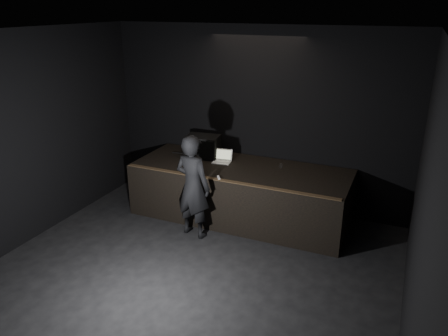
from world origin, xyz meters
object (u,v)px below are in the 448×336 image
laptop (222,159)px  beer_can (192,158)px  stage_monitor (203,146)px  person (193,186)px  stage_riser (240,192)px

laptop → beer_can: bearing=-158.1°
beer_can → stage_monitor: bearing=85.3°
stage_monitor → person: 1.34m
person → laptop: bearing=-82.9°
stage_riser → laptop: (-0.44, 0.16, 0.56)m
person → stage_monitor: bearing=-61.4°
stage_riser → stage_monitor: stage_monitor is taller
beer_can → person: person is taller
laptop → person: person is taller
stage_riser → stage_monitor: (-0.91, 0.27, 0.71)m
stage_riser → laptop: bearing=160.2°
laptop → beer_can: size_ratio=1.99×
laptop → stage_monitor: bearing=159.9°
stage_monitor → laptop: (0.48, -0.11, -0.15)m
laptop → stage_riser: bearing=-26.4°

